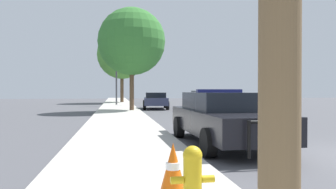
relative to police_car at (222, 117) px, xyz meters
The scene contains 9 objects.
sidewalk_left 3.54m from the police_car, 140.59° to the right, with size 3.00×110.00×0.13m.
police_car is the anchor object (origin of this frame).
fire_hydrant 5.56m from the police_car, 111.81° to the right, with size 0.51×0.22×0.76m.
traffic_light 23.48m from the police_car, 93.75° to the left, with size 3.32×0.35×5.05m.
car_background_midblock 17.63m from the police_car, 89.07° to the left, with size 2.31×4.65×1.34m.
car_background_oncoming 19.64m from the police_car, 76.38° to the left, with size 2.04×4.54×1.49m.
tree_sidewalk_mid 15.05m from the police_car, 97.11° to the left, with size 4.74×4.74×7.18m.
tree_sidewalk_far 30.89m from the police_car, 94.06° to the left, with size 5.83×5.83×8.56m.
traffic_cone 4.97m from the police_car, 115.90° to the right, with size 0.37×0.37×0.68m.
Camera 1 is at (-5.35, -6.56, 1.51)m, focal length 35.00 mm.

